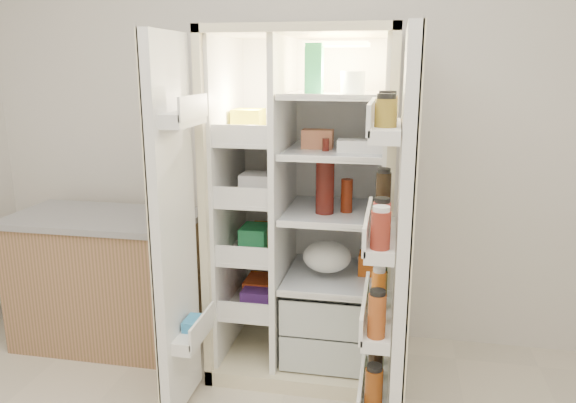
# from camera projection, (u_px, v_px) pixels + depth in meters

# --- Properties ---
(wall_back) EXTENTS (4.00, 0.02, 2.70)m
(wall_back) POSITION_uv_depth(u_px,v_px,m) (309.00, 114.00, 3.15)
(wall_back) COLOR silver
(wall_back) RESTS_ON floor
(refrigerator) EXTENTS (0.92, 0.70, 1.80)m
(refrigerator) POSITION_uv_depth(u_px,v_px,m) (309.00, 232.00, 2.95)
(refrigerator) COLOR beige
(refrigerator) RESTS_ON floor
(freezer_door) EXTENTS (0.15, 0.40, 1.72)m
(freezer_door) POSITION_uv_depth(u_px,v_px,m) (175.00, 233.00, 2.44)
(freezer_door) COLOR white
(freezer_door) RESTS_ON floor
(fridge_door) EXTENTS (0.17, 0.58, 1.72)m
(fridge_door) POSITION_uv_depth(u_px,v_px,m) (397.00, 258.00, 2.17)
(fridge_door) COLOR white
(fridge_door) RESTS_ON floor
(kitchen_counter) EXTENTS (1.08, 0.58, 0.78)m
(kitchen_counter) POSITION_uv_depth(u_px,v_px,m) (109.00, 279.00, 3.22)
(kitchen_counter) COLOR #A27051
(kitchen_counter) RESTS_ON floor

